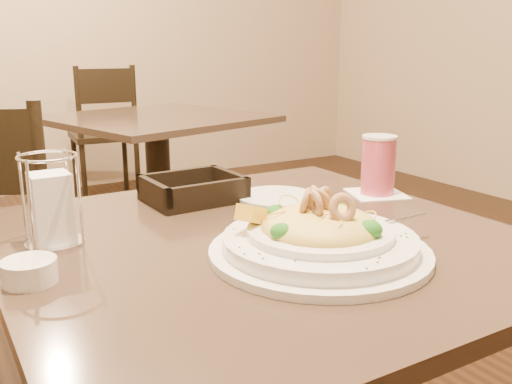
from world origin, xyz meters
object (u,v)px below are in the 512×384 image
drink_glass (378,166)px  napkin_caddy (52,206)px  pasta_bowl (319,237)px  butter_ramekin (29,271)px  dining_chair_far (105,130)px  side_plate (276,197)px  main_table (261,349)px  background_table (158,162)px  bread_basket (193,192)px

drink_glass → napkin_caddy: (-0.72, 0.04, 0.00)m
pasta_bowl → butter_ramekin: pasta_bowl is taller
dining_chair_far → side_plate: 2.85m
pasta_bowl → drink_glass: bearing=35.1°
main_table → napkin_caddy: napkin_caddy is taller
main_table → dining_chair_far: dining_chair_far is taller
pasta_bowl → background_table: bearing=76.5°
drink_glass → bread_basket: 0.43m
pasta_bowl → side_plate: size_ratio=2.27×
background_table → side_plate: 1.65m
main_table → pasta_bowl: (0.03, -0.13, 0.26)m
pasta_bowl → main_table: bearing=103.1°
pasta_bowl → bread_basket: (-0.03, 0.42, -0.01)m
bread_basket → butter_ramekin: 0.49m
bread_basket → napkin_caddy: size_ratio=1.28×
butter_ramekin → pasta_bowl: bearing=-17.2°
napkin_caddy → side_plate: 0.50m
drink_glass → napkin_caddy: napkin_caddy is taller
main_table → pasta_bowl: 0.30m
main_table → side_plate: 0.35m
background_table → bread_basket: size_ratio=5.35×
background_table → pasta_bowl: pasta_bowl is taller
pasta_bowl → butter_ramekin: bearing=162.8°
drink_glass → napkin_caddy: bearing=177.2°
background_table → bread_basket: (-0.50, -1.51, 0.25)m
napkin_caddy → side_plate: (0.49, 0.05, -0.06)m
drink_glass → bread_basket: size_ratio=0.75×
dining_chair_far → bread_basket: bearing=82.7°
dining_chair_far → napkin_caddy: dining_chair_far is taller
butter_ramekin → main_table: bearing=-0.1°
pasta_bowl → butter_ramekin: (-0.43, 0.13, -0.02)m
main_table → bread_basket: (-0.00, 0.29, 0.25)m
drink_glass → bread_basket: bearing=156.1°
bread_basket → side_plate: bread_basket is taller
main_table → napkin_caddy: 0.47m
background_table → butter_ramekin: size_ratio=13.81×
napkin_caddy → butter_ramekin: napkin_caddy is taller
pasta_bowl → drink_glass: size_ratio=2.61×
side_plate → dining_chair_far: bearing=81.5°
drink_glass → napkin_caddy: size_ratio=0.97×
bread_basket → side_plate: (0.16, -0.09, -0.01)m
background_table → dining_chair_far: bearing=85.8°
main_table → background_table: same height
bread_basket → pasta_bowl: bearing=-85.6°
pasta_bowl → side_plate: (0.13, 0.33, -0.03)m
main_table → bread_basket: 0.38m
main_table → drink_glass: 0.50m
main_table → background_table: 1.86m
background_table → drink_glass: bearing=-93.6°
background_table → pasta_bowl: size_ratio=2.71×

